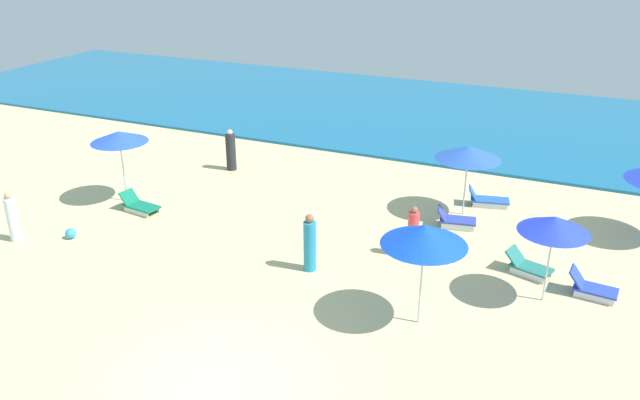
{
  "coord_description": "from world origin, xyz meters",
  "views": [
    {
      "loc": [
        6.53,
        -9.09,
        9.14
      ],
      "look_at": [
        -0.89,
        7.74,
        1.18
      ],
      "focal_mm": 35.85,
      "sensor_mm": 36.0,
      "label": 1
    }
  ],
  "objects_px": {
    "lounge_chair_1_0": "(591,287)",
    "beachgoer_2": "(13,218)",
    "umbrella_1": "(554,224)",
    "lounge_chair_2_0": "(139,205)",
    "lounge_chair_0_1": "(487,199)",
    "umbrella_4": "(424,235)",
    "lounge_chair_0_0": "(455,220)",
    "beachgoer_1": "(310,244)",
    "lounge_chair_1_1": "(528,266)",
    "umbrella_2": "(119,137)",
    "beachgoer_0": "(231,151)",
    "beachgoer_3": "(413,233)",
    "umbrella_0": "(468,153)",
    "beach_ball_0": "(71,233)"
  },
  "relations": [
    {
      "from": "lounge_chair_1_0",
      "to": "beachgoer_2",
      "type": "distance_m",
      "value": 17.11
    },
    {
      "from": "umbrella_1",
      "to": "lounge_chair_2_0",
      "type": "distance_m",
      "value": 13.56
    },
    {
      "from": "lounge_chair_0_1",
      "to": "umbrella_4",
      "type": "distance_m",
      "value": 8.29
    },
    {
      "from": "lounge_chair_0_0",
      "to": "beachgoer_1",
      "type": "distance_m",
      "value": 5.53
    },
    {
      "from": "lounge_chair_0_1",
      "to": "lounge_chair_1_1",
      "type": "distance_m",
      "value": 4.79
    },
    {
      "from": "umbrella_2",
      "to": "lounge_chair_2_0",
      "type": "bearing_deg",
      "value": -28.89
    },
    {
      "from": "lounge_chair_2_0",
      "to": "umbrella_2",
      "type": "bearing_deg",
      "value": 68.83
    },
    {
      "from": "beachgoer_0",
      "to": "lounge_chair_0_0",
      "type": "bearing_deg",
      "value": -88.46
    },
    {
      "from": "beachgoer_0",
      "to": "beachgoer_2",
      "type": "bearing_deg",
      "value": 171.79
    },
    {
      "from": "umbrella_2",
      "to": "beachgoer_2",
      "type": "bearing_deg",
      "value": -106.47
    },
    {
      "from": "lounge_chair_2_0",
      "to": "beachgoer_1",
      "type": "relative_size",
      "value": 0.84
    },
    {
      "from": "beachgoer_0",
      "to": "lounge_chair_2_0",
      "type": "bearing_deg",
      "value": -177.84
    },
    {
      "from": "beachgoer_3",
      "to": "lounge_chair_1_1",
      "type": "bearing_deg",
      "value": 172.51
    },
    {
      "from": "lounge_chair_0_0",
      "to": "lounge_chair_1_1",
      "type": "relative_size",
      "value": 0.96
    },
    {
      "from": "lounge_chair_1_1",
      "to": "beachgoer_2",
      "type": "height_order",
      "value": "beachgoer_2"
    },
    {
      "from": "lounge_chair_1_0",
      "to": "beachgoer_0",
      "type": "relative_size",
      "value": 0.78
    },
    {
      "from": "lounge_chair_1_1",
      "to": "beachgoer_1",
      "type": "distance_m",
      "value": 6.21
    },
    {
      "from": "lounge_chair_0_1",
      "to": "beachgoer_1",
      "type": "xyz_separation_m",
      "value": [
        -3.81,
        -6.66,
        0.58
      ]
    },
    {
      "from": "lounge_chair_0_1",
      "to": "lounge_chair_1_0",
      "type": "bearing_deg",
      "value": -156.2
    },
    {
      "from": "umbrella_2",
      "to": "lounge_chair_1_1",
      "type": "bearing_deg",
      "value": 1.75
    },
    {
      "from": "umbrella_0",
      "to": "umbrella_4",
      "type": "distance_m",
      "value": 6.93
    },
    {
      "from": "lounge_chair_1_1",
      "to": "beachgoer_0",
      "type": "relative_size",
      "value": 0.84
    },
    {
      "from": "beachgoer_2",
      "to": "beach_ball_0",
      "type": "distance_m",
      "value": 1.78
    },
    {
      "from": "umbrella_0",
      "to": "lounge_chair_1_0",
      "type": "xyz_separation_m",
      "value": [
        4.25,
        -3.86,
        -1.97
      ]
    },
    {
      "from": "beachgoer_3",
      "to": "beach_ball_0",
      "type": "bearing_deg",
      "value": 4.63
    },
    {
      "from": "umbrella_0",
      "to": "umbrella_2",
      "type": "xyz_separation_m",
      "value": [
        -11.28,
        -3.73,
        0.18
      ]
    },
    {
      "from": "lounge_chair_0_0",
      "to": "lounge_chair_1_0",
      "type": "xyz_separation_m",
      "value": [
        4.28,
        -2.76,
        0.01
      ]
    },
    {
      "from": "beachgoer_2",
      "to": "umbrella_1",
      "type": "bearing_deg",
      "value": 101.12
    },
    {
      "from": "lounge_chair_1_0",
      "to": "beachgoer_3",
      "type": "relative_size",
      "value": 0.81
    },
    {
      "from": "lounge_chair_2_0",
      "to": "beachgoer_0",
      "type": "bearing_deg",
      "value": -1.57
    },
    {
      "from": "beachgoer_0",
      "to": "beachgoer_1",
      "type": "height_order",
      "value": "beachgoer_1"
    },
    {
      "from": "lounge_chair_1_1",
      "to": "beach_ball_0",
      "type": "relative_size",
      "value": 4.17
    },
    {
      "from": "umbrella_4",
      "to": "beachgoer_1",
      "type": "distance_m",
      "value": 4.15
    },
    {
      "from": "lounge_chair_2_0",
      "to": "lounge_chair_1_1",
      "type": "bearing_deg",
      "value": -77.99
    },
    {
      "from": "lounge_chair_1_0",
      "to": "umbrella_4",
      "type": "relative_size",
      "value": 0.49
    },
    {
      "from": "lounge_chair_0_0",
      "to": "umbrella_2",
      "type": "xyz_separation_m",
      "value": [
        -11.25,
        -2.64,
        2.16
      ]
    },
    {
      "from": "lounge_chair_0_0",
      "to": "lounge_chair_0_1",
      "type": "bearing_deg",
      "value": -27.07
    },
    {
      "from": "lounge_chair_1_0",
      "to": "umbrella_2",
      "type": "xyz_separation_m",
      "value": [
        -15.53,
        0.12,
        2.16
      ]
    },
    {
      "from": "lounge_chair_0_1",
      "to": "beachgoer_3",
      "type": "bearing_deg",
      "value": 151.13
    },
    {
      "from": "lounge_chair_1_0",
      "to": "beach_ball_0",
      "type": "xyz_separation_m",
      "value": [
        -15.21,
        -2.98,
        -0.09
      ]
    },
    {
      "from": "lounge_chair_2_0",
      "to": "umbrella_4",
      "type": "bearing_deg",
      "value": -96.16
    },
    {
      "from": "beach_ball_0",
      "to": "umbrella_0",
      "type": "bearing_deg",
      "value": 31.97
    },
    {
      "from": "umbrella_2",
      "to": "beachgoer_2",
      "type": "height_order",
      "value": "umbrella_2"
    },
    {
      "from": "umbrella_2",
      "to": "umbrella_4",
      "type": "xyz_separation_m",
      "value": [
        11.67,
        -3.18,
        0.02
      ]
    },
    {
      "from": "lounge_chair_2_0",
      "to": "beach_ball_0",
      "type": "height_order",
      "value": "lounge_chair_2_0"
    },
    {
      "from": "lounge_chair_0_0",
      "to": "beachgoer_0",
      "type": "distance_m",
      "value": 9.64
    },
    {
      "from": "umbrella_1",
      "to": "lounge_chair_1_0",
      "type": "distance_m",
      "value": 2.39
    },
    {
      "from": "beachgoer_3",
      "to": "umbrella_2",
      "type": "bearing_deg",
      "value": -12.25
    },
    {
      "from": "beach_ball_0",
      "to": "lounge_chair_0_1",
      "type": "bearing_deg",
      "value": 34.35
    },
    {
      "from": "beachgoer_0",
      "to": "umbrella_2",
      "type": "bearing_deg",
      "value": 169.01
    }
  ]
}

